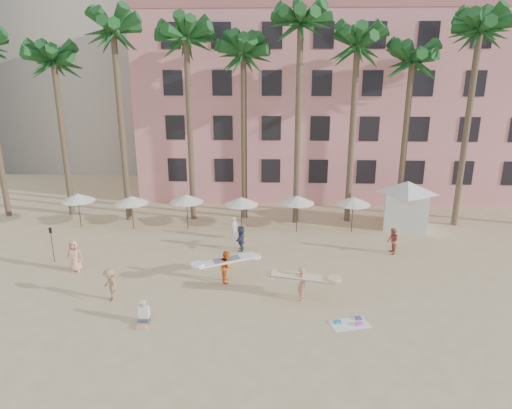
{
  "coord_description": "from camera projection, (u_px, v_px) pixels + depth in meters",
  "views": [
    {
      "loc": [
        1.57,
        -18.8,
        11.67
      ],
      "look_at": [
        0.37,
        6.0,
        4.0
      ],
      "focal_mm": 32.0,
      "sensor_mm": 36.0,
      "label": 1
    }
  ],
  "objects": [
    {
      "name": "carrier_white",
      "position": [
        227.0,
        265.0,
        25.32
      ],
      "size": [
        3.32,
        1.89,
        1.81
      ],
      "color": "orange",
      "rests_on": "ground"
    },
    {
      "name": "cabana",
      "position": [
        406.0,
        200.0,
        33.62
      ],
      "size": [
        5.38,
        5.38,
        3.5
      ],
      "color": "silver",
      "rests_on": "ground"
    },
    {
      "name": "ground",
      "position": [
        242.0,
        323.0,
        21.46
      ],
      "size": [
        120.0,
        120.0,
        0.0
      ],
      "primitive_type": "plane",
      "color": "#D1B789",
      "rests_on": "ground"
    },
    {
      "name": "pink_hotel",
      "position": [
        335.0,
        104.0,
        43.58
      ],
      "size": [
        35.0,
        14.0,
        16.0
      ],
      "primitive_type": "cube",
      "color": "pink",
      "rests_on": "ground"
    },
    {
      "name": "beachgoers",
      "position": [
        205.0,
        252.0,
        27.3
      ],
      "size": [
        20.0,
        9.95,
        1.92
      ],
      "color": "tan",
      "rests_on": "ground"
    },
    {
      "name": "palm_row",
      "position": [
        264.0,
        45.0,
        31.92
      ],
      "size": [
        44.4,
        5.4,
        16.3
      ],
      "color": "brown",
      "rests_on": "ground"
    },
    {
      "name": "umbrella_row",
      "position": [
        214.0,
        199.0,
        32.84
      ],
      "size": [
        22.5,
        2.7,
        2.73
      ],
      "color": "#332B23",
      "rests_on": "ground"
    },
    {
      "name": "paddle",
      "position": [
        52.0,
        240.0,
        27.71
      ],
      "size": [
        0.18,
        0.04,
        2.23
      ],
      "color": "black",
      "rests_on": "ground"
    },
    {
      "name": "seated_man",
      "position": [
        144.0,
        316.0,
        21.32
      ],
      "size": [
        0.49,
        0.85,
        1.11
      ],
      "color": "#3F3F4C",
      "rests_on": "ground"
    },
    {
      "name": "beach_towel",
      "position": [
        350.0,
        323.0,
        21.4
      ],
      "size": [
        2.01,
        1.45,
        0.14
      ],
      "color": "white",
      "rests_on": "ground"
    },
    {
      "name": "carrier_yellow",
      "position": [
        302.0,
        281.0,
        23.35
      ],
      "size": [
        3.27,
        0.92,
        1.81
      ],
      "color": "tan",
      "rests_on": "ground"
    }
  ]
}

